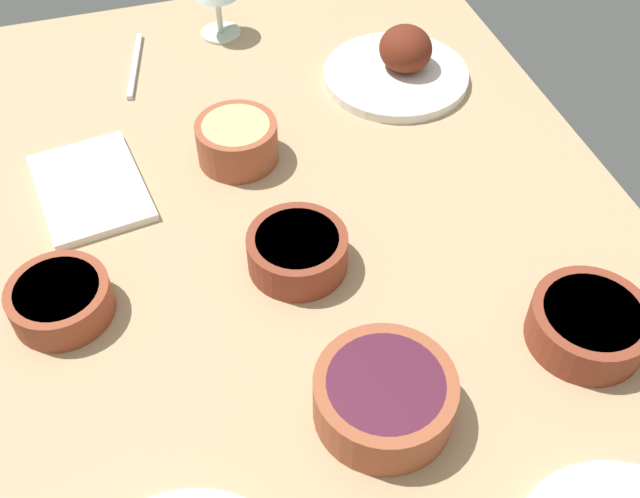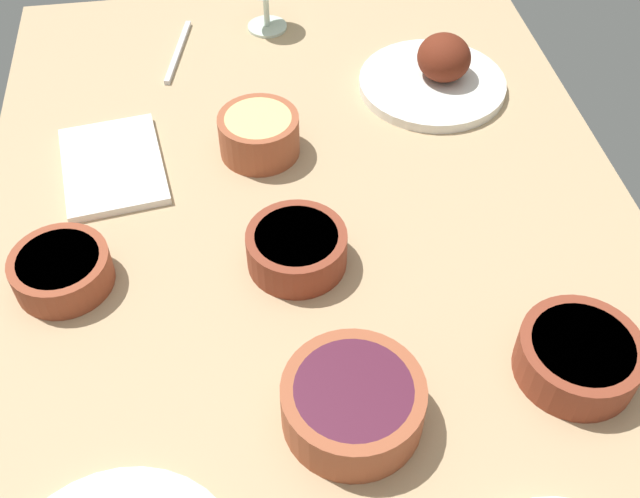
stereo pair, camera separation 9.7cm
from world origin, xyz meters
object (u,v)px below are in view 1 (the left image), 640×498
Objects in this scene: bowl_potatoes at (237,140)px; bowl_cream at (60,299)px; bowl_sauce at (589,324)px; bowl_pasta at (297,250)px; fork_loose at (135,65)px; plate_far_side at (399,65)px; folded_napkin at (91,188)px; bowl_onions at (385,396)px.

bowl_cream is at bearing 129.00° from bowl_potatoes.
bowl_pasta is at bearing 54.06° from bowl_sauce.
bowl_pasta is (21.11, 29.13, -0.08)cm from bowl_sauce.
bowl_potatoes is 22.79cm from bowl_pasta.
bowl_potatoes is at bearing 35.93° from bowl_sauce.
fork_loose is (50.29, 13.99, -2.37)cm from bowl_pasta.
bowl_sauce reaches higher than fork_loose.
bowl_potatoes is at bearing 111.81° from plate_far_side.
bowl_onions is at bearing -149.10° from folded_napkin.
bowl_pasta is at bearing -173.49° from bowl_potatoes.
bowl_pasta is 52.26cm from fork_loose.
folded_napkin is 30.12cm from fork_loose.
bowl_cream is 0.89× the size of bowl_sauce.
plate_far_side is 55.70cm from bowl_sauce.
plate_far_side is 43.97cm from bowl_pasta.
bowl_potatoes is at bearing 35.54° from fork_loose.
bowl_pasta is at bearing 141.80° from plate_far_side.
folded_napkin is at bearing 103.85° from plate_far_side.
plate_far_side is 1.29× the size of fork_loose.
bowl_cream is at bearing 88.11° from bowl_pasta.
bowl_potatoes reaches higher than fork_loose.
fork_loose is at bearing 22.43° from bowl_potatoes.
folded_napkin is (-12.64, 51.29, -1.79)cm from plate_far_side.
plate_far_side reaches higher than folded_napkin.
bowl_cream is 29.35cm from bowl_pasta.
fork_loose is (73.72, 17.04, -2.84)cm from bowl_onions.
plate_far_side reaches higher than fork_loose.
bowl_onions reaches higher than bowl_sauce.
bowl_potatoes is 0.60× the size of folded_napkin.
bowl_onions is at bearing 26.12° from fork_loose.
bowl_onions is 1.20× the size of bowl_pasta.
folded_napkin is (-0.73, 21.51, -2.76)cm from bowl_potatoes.
fork_loose is (71.40, 43.12, -2.45)cm from bowl_sauce.
folded_napkin is at bearing 47.72° from bowl_pasta.
plate_far_side is at bearing 82.20° from fork_loose.
bowl_cream is 0.67× the size of fork_loose.
bowl_onions is at bearing -127.00° from bowl_cream.
bowl_onions is 0.84× the size of fork_loose.
bowl_sauce is at bearing -144.07° from bowl_potatoes.
folded_napkin is at bearing 91.94° from bowl_potatoes.
bowl_onions is 1.25× the size of bowl_cream.
bowl_potatoes is 0.92× the size of bowl_pasta.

